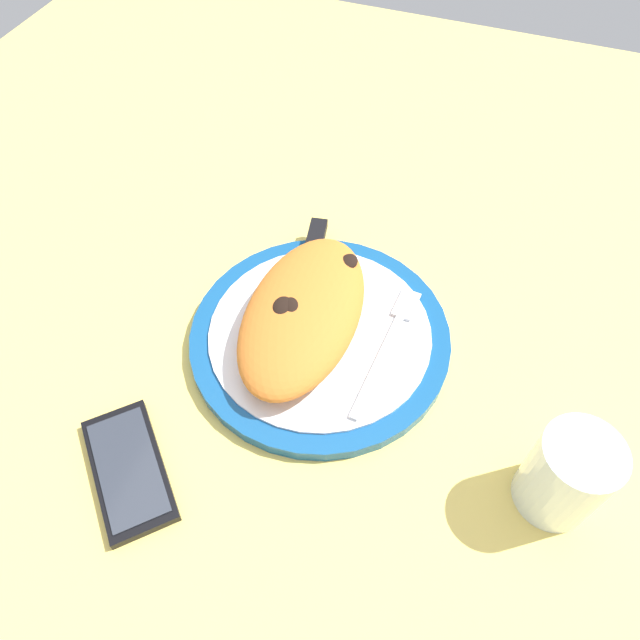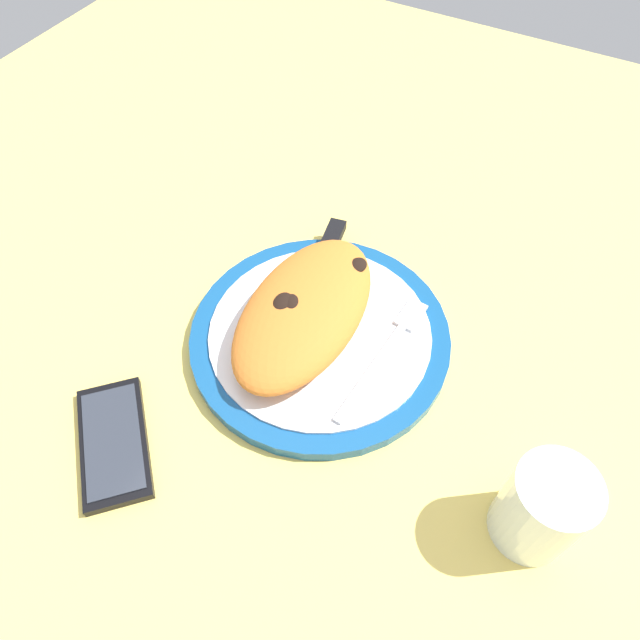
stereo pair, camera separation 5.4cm
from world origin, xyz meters
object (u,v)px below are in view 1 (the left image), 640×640
at_px(water_glass, 564,478).
at_px(fork, 390,339).
at_px(calzone, 305,309).
at_px(knife, 308,273).
at_px(plate, 320,336).
at_px(smartphone, 129,469).

bearing_deg(water_glass, fork, 60.43).
xyz_separation_m(calzone, water_glass, (-0.09, -0.28, -0.00)).
xyz_separation_m(fork, knife, (0.05, 0.11, 0.00)).
bearing_deg(plate, water_glass, -109.06).
bearing_deg(plate, knife, 30.36).
distance_m(plate, water_glass, 0.28).
height_order(knife, smartphone, knife).
distance_m(plate, calzone, 0.04).
bearing_deg(plate, smartphone, 150.31).
bearing_deg(water_glass, knife, 62.02).
bearing_deg(knife, calzone, -161.38).
bearing_deg(smartphone, calzone, -24.97).
relative_size(calzone, smartphone, 1.66).
bearing_deg(calzone, knife, 18.62).
bearing_deg(smartphone, fork, -40.93).
height_order(calzone, smartphone, calzone).
distance_m(knife, smartphone, 0.28).
bearing_deg(calzone, smartphone, 155.03).
bearing_deg(fork, plate, 101.84).
bearing_deg(knife, plate, -149.64).
relative_size(plate, water_glass, 2.93).
xyz_separation_m(knife, smartphone, (-0.27, 0.08, -0.02)).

